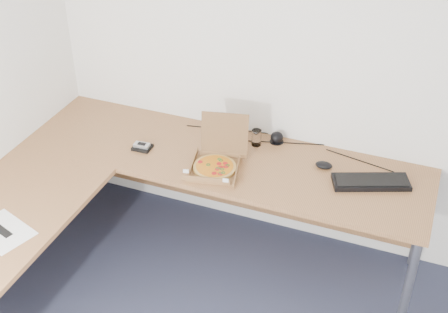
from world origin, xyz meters
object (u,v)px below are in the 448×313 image
at_px(drinking_glass, 257,138).
at_px(wallet, 142,147).
at_px(pizza_box, 216,164).
at_px(desk, 144,188).
at_px(keyboard, 371,182).

distance_m(drinking_glass, wallet, 0.71).
height_order(pizza_box, wallet, pizza_box).
distance_m(desk, drinking_glass, 0.79).
bearing_deg(desk, pizza_box, 41.97).
bearing_deg(wallet, drinking_glass, 22.81).
bearing_deg(keyboard, desk, 179.71).
relative_size(pizza_box, keyboard, 0.76).
xyz_separation_m(pizza_box, wallet, (-0.51, 0.03, -0.03)).
distance_m(pizza_box, wallet, 0.51).
relative_size(desk, keyboard, 5.76).
bearing_deg(wallet, keyboard, 3.96).
relative_size(pizza_box, drinking_glass, 3.11).
distance_m(keyboard, wallet, 1.39).
xyz_separation_m(drinking_glass, keyboard, (0.74, -0.15, -0.04)).
bearing_deg(drinking_glass, desk, -126.62).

